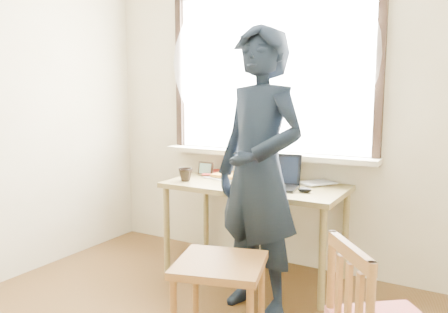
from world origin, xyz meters
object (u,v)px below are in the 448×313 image
Objects in this scene: laptop at (275,179)px; mug_white at (246,172)px; work_chair at (220,274)px; person at (259,173)px; mug_dark at (185,175)px; desk at (255,193)px.

laptop is 0.40m from mug_white.
mug_white is 1.27m from work_chair.
mug_white is at bearing 142.12° from person.
person reaches higher than mug_dark.
desk reaches higher than work_chair.
desk is at bearing -45.90° from mug_white.
mug_dark is (-0.71, -0.14, -0.01)m from laptop.
work_chair is at bearing -69.62° from mug_white.
laptop is at bearing 11.36° from mug_dark.
laptop reaches higher than desk.
person reaches higher than desk.
mug_white is 0.50m from mug_dark.
mug_white is at bearing 43.32° from mug_dark.
laptop reaches higher than work_chair.
mug_white reaches higher than desk.
mug_white is 0.23× the size of work_chair.
person is (0.44, -0.68, 0.13)m from mug_white.
desk is 0.57m from mug_dark.
mug_white is at bearing 134.10° from desk.
work_chair is at bearing -45.29° from mug_dark.
person is (0.09, -0.48, 0.13)m from laptop.
mug_dark is at bearing 134.71° from work_chair.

